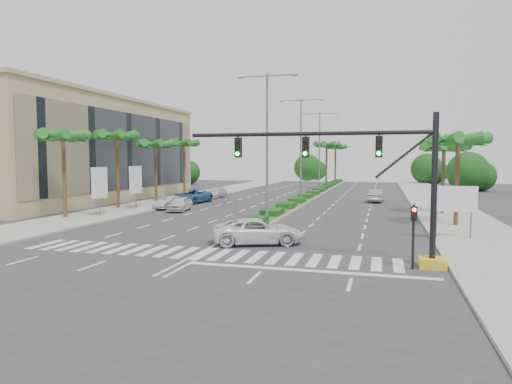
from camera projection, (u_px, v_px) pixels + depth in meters
ground at (203, 254)px, 24.37m from camera, size 160.00×160.00×0.00m
footpath_right at (454, 217)px, 39.51m from camera, size 6.00×120.00×0.15m
footpath_left at (140, 207)px, 47.64m from camera, size 6.00×120.00×0.15m
median at (318, 192)px, 67.60m from camera, size 2.20×75.00×0.20m
median_grass at (318, 192)px, 67.59m from camera, size 1.80×75.00×0.04m
building at (86, 151)px, 55.87m from camera, size 12.00×36.00×12.00m
signal_gantry at (384, 193)px, 21.64m from camera, size 12.60×1.20×7.20m
pedestrian_signal at (414, 225)px, 20.74m from camera, size 0.28×0.36×3.00m
direction_sign at (454, 201)px, 28.26m from camera, size 2.70×0.11×3.40m
billboard_near at (100, 183)px, 39.56m from camera, size 0.18×2.10×4.35m
billboard_far at (136, 180)px, 45.33m from camera, size 0.18×2.10×4.35m
palm_left_near at (63, 139)px, 37.90m from camera, size 4.57×4.68×7.55m
palm_left_mid at (117, 139)px, 45.56m from camera, size 4.57×4.68×7.95m
palm_left_far at (155, 147)px, 53.29m from camera, size 4.57×4.68×7.35m
palm_left_end at (184, 145)px, 60.95m from camera, size 4.57×4.68×7.75m
palm_right_near at (458, 143)px, 33.49m from camera, size 4.57×4.68×7.05m
palm_right_far at (444, 150)px, 41.20m from camera, size 4.57×4.68×6.75m
palm_median_a at (327, 146)px, 76.69m from camera, size 4.57×4.68×8.05m
palm_median_b at (336, 148)px, 91.11m from camera, size 4.57×4.68×8.05m
streetlight_near at (267, 138)px, 37.33m from camera, size 5.10×0.25×12.00m
streetlight_mid at (301, 144)px, 52.70m from camera, size 5.10×0.25×12.00m
streetlight_far at (319, 147)px, 68.07m from camera, size 5.10×0.25×12.00m
car_parked_a at (180, 204)px, 44.29m from camera, size 2.18×4.31×1.41m
car_parked_b at (168, 202)px, 46.31m from camera, size 1.53×4.00×1.30m
car_parked_c at (192, 196)px, 52.15m from camera, size 3.36×6.07×1.61m
car_parked_d at (216, 193)px, 59.59m from camera, size 1.93×4.58×1.32m
car_crossing at (258, 231)px, 27.18m from camera, size 5.99×4.38×1.51m
car_right at (376, 196)px, 53.61m from camera, size 1.93×4.65×1.50m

